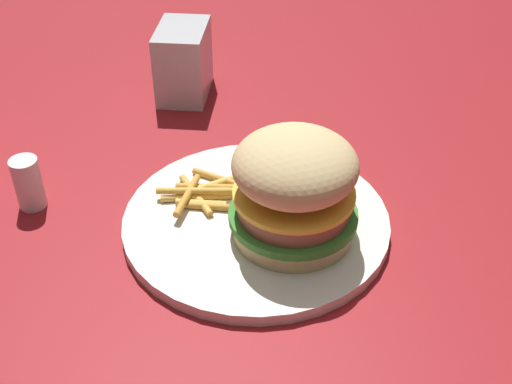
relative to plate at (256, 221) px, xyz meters
name	(u,v)px	position (x,y,z in m)	size (l,w,h in m)	color
ground_plane	(274,214)	(-0.02, -0.02, -0.01)	(1.60, 1.60, 0.00)	maroon
plate	(256,221)	(0.00, 0.00, 0.00)	(0.26, 0.26, 0.01)	silver
sandwich	(294,187)	(-0.03, 0.02, 0.06)	(0.12, 0.12, 0.11)	tan
fries_pile	(203,193)	(0.05, -0.03, 0.01)	(0.09, 0.09, 0.01)	#E5B251
napkin_dispenser	(183,62)	(0.08, -0.27, 0.04)	(0.09, 0.06, 0.09)	#B7BABF
salt_shaker	(28,183)	(0.23, -0.04, 0.02)	(0.03, 0.03, 0.06)	white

